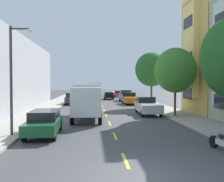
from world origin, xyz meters
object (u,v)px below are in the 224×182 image
Objects in this scene: parked_sedan_red at (118,94)px; moving_black_sedan at (109,95)px; street_tree_second at (175,70)px; street_tree_third at (152,69)px; delivery_box_truck at (87,98)px; parked_pickup_silver at (148,106)px; parked_motorcycle at (223,143)px; parked_wagon_forest at (44,122)px; street_lamp at (14,72)px; parked_pickup_charcoal at (73,99)px; parked_sedan_white at (79,94)px; parked_pickup_orange at (130,99)px; parked_suv_sky at (125,95)px.

parked_sedan_red is 1.01× the size of moving_black_sedan.
street_tree_third is at bearing 90.00° from street_tree_second.
delivery_box_truck is 36.80m from parked_sedan_red.
parked_pickup_silver is 14.60m from parked_motorcycle.
moving_black_sedan is (6.12, 34.58, -0.05)m from parked_wagon_forest.
parked_pickup_charcoal is (1.64, 24.05, -3.03)m from street_lamp.
delivery_box_truck is 1.77× the size of parked_sedan_white.
parked_pickup_orange reaches higher than parked_motorcycle.
street_tree_second is 4.71m from parked_pickup_silver.
parked_wagon_forest is (-8.78, -43.40, 0.05)m from parked_sedan_red.
parked_sedan_white is (0.01, 16.35, -0.08)m from parked_pickup_charcoal.
street_tree_third reaches higher than parked_motorcycle.
parked_pickup_orange is (-0.13, -20.49, 0.08)m from parked_sedan_red.
moving_black_sedan is (-4.60, 26.73, -3.63)m from street_tree_second.
parked_pickup_charcoal is 1.17× the size of parked_sedan_white.
street_lamp is 24.30m from parked_pickup_charcoal.
parked_suv_sky is (10.42, 30.47, -2.87)m from street_lamp.
parked_pickup_charcoal is 2.59× the size of parked_motorcycle.
street_lamp reaches higher than street_tree_second.
parked_pickup_charcoal is at bearing 107.89° from parked_motorcycle.
parked_suv_sky is at bearing 94.96° from street_tree_second.
parked_pickup_silver is 1.18× the size of parked_sedan_white.
street_lamp is 1.19× the size of parked_pickup_orange.
moving_black_sedan is (-2.53, 11.67, -0.08)m from parked_pickup_orange.
parked_suv_sky is 2.34× the size of parked_motorcycle.
moving_black_sedan is at bearing 82.53° from delivery_box_truck.
moving_black_sedan is at bearing 99.76° from street_tree_second.
parked_wagon_forest is 10.14m from parked_motorcycle.
parked_suv_sky is (0.15, 7.01, 0.16)m from parked_pickup_orange.
parked_pickup_silver is (8.55, -13.44, 0.00)m from parked_pickup_charcoal.
parked_pickup_silver is (-2.14, -7.74, -4.15)m from street_tree_third.
street_tree_third reaches higher than parked_suv_sky.
street_lamp is at bearing -161.41° from parked_wagon_forest.
delivery_box_truck is 1.77× the size of parked_sedan_red.
parked_wagon_forest is 13.22m from parked_pickup_silver.
delivery_box_truck reaches higher than parked_pickup_silver.
parked_pickup_silver is at bearing -105.49° from street_tree_third.
parked_pickup_orange is 1.19× the size of moving_black_sedan.
street_tree_third is 1.56× the size of parked_sedan_red.
parked_wagon_forest is at bearing -121.05° from street_tree_third.
street_tree_second is 1.40× the size of parked_sedan_white.
delivery_box_truck is at bearing -127.59° from street_tree_third.
street_lamp is 40.56m from parked_sedan_white.
parked_pickup_silver is at bearing 46.15° from street_lamp.
parked_sedan_white is (-8.77, 9.94, -0.24)m from parked_suv_sky.
parked_suv_sky is 1.06× the size of parked_sedan_white.
parked_pickup_orange is at bearing -77.74° from moving_black_sedan.
street_lamp reaches higher than parked_motorcycle.
street_tree_second is 15.62m from parked_pickup_orange.
parked_pickup_orange and parked_pickup_charcoal have the same top height.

